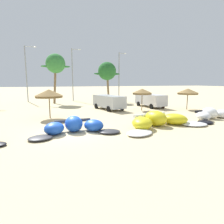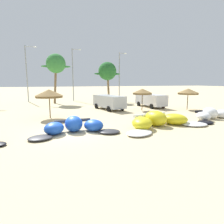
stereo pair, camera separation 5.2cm
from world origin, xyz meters
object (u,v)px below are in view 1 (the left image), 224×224
(kite_right_of_center, at_px, (213,115))
(parked_car_second, at_px, (108,101))
(beach_umbrella_near_palms, at_px, (142,92))
(parked_van, at_px, (150,99))
(kite_left_of_center, at_px, (75,127))
(lamppost_east_center, at_px, (73,72))
(palm_left_of_gap, at_px, (56,64))
(palm_center_left, at_px, (107,72))
(beach_umbrella_middle, at_px, (49,93))
(lamppost_west_center, at_px, (27,71))
(kite_center, at_px, (159,121))
(beach_umbrella_outermost, at_px, (188,91))
(lamppost_east, at_px, (120,74))

(kite_right_of_center, xyz_separation_m, parked_car_second, (-7.65, 9.58, 0.66))
(beach_umbrella_near_palms, relative_size, parked_van, 0.50)
(kite_left_of_center, distance_m, lamppost_east_center, 24.19)
(palm_left_of_gap, relative_size, palm_center_left, 1.15)
(kite_left_of_center, relative_size, beach_umbrella_near_palms, 2.35)
(beach_umbrella_middle, height_order, lamppost_west_center, lamppost_west_center)
(lamppost_east_center, bearing_deg, kite_right_of_center, -65.39)
(parked_car_second, distance_m, palm_center_left, 10.51)
(parked_van, bearing_deg, kite_right_of_center, -83.17)
(kite_right_of_center, xyz_separation_m, palm_center_left, (-4.95, 18.78, 4.97))
(beach_umbrella_middle, distance_m, lamppost_west_center, 18.36)
(lamppost_west_center, bearing_deg, beach_umbrella_middle, -79.16)
(kite_center, xyz_separation_m, lamppost_east_center, (-3.77, 23.76, 4.92))
(kite_right_of_center, relative_size, beach_umbrella_middle, 2.22)
(kite_right_of_center, height_order, lamppost_west_center, lamppost_west_center)
(palm_center_left, bearing_deg, palm_left_of_gap, 177.71)
(kite_left_of_center, height_order, beach_umbrella_near_palms, beach_umbrella_near_palms)
(beach_umbrella_middle, distance_m, palm_left_of_gap, 14.15)
(beach_umbrella_outermost, relative_size, palm_left_of_gap, 0.34)
(parked_car_second, height_order, lamppost_east, lamppost_east)
(beach_umbrella_near_palms, distance_m, lamppost_east, 12.68)
(beach_umbrella_middle, xyz_separation_m, parked_car_second, (7.37, 3.96, -1.37))
(beach_umbrella_middle, height_order, beach_umbrella_outermost, beach_umbrella_middle)
(palm_center_left, relative_size, lamppost_east_center, 0.73)
(parked_van, height_order, palm_left_of_gap, palm_left_of_gap)
(beach_umbrella_near_palms, xyz_separation_m, lamppost_east_center, (-6.55, 15.36, 3.00))
(kite_right_of_center, height_order, beach_umbrella_middle, beach_umbrella_middle)
(kite_right_of_center, relative_size, lamppost_east, 0.72)
(parked_car_second, relative_size, lamppost_west_center, 0.56)
(kite_left_of_center, relative_size, kite_center, 0.80)
(lamppost_east_center, xyz_separation_m, lamppost_east, (8.18, -3.05, -0.42))
(beach_umbrella_outermost, bearing_deg, lamppost_west_center, 140.18)
(beach_umbrella_middle, bearing_deg, lamppost_east_center, 74.94)
(parked_van, distance_m, lamppost_west_center, 22.24)
(kite_center, height_order, parked_car_second, parked_car_second)
(kite_right_of_center, bearing_deg, lamppost_west_center, 128.21)
(beach_umbrella_outermost, relative_size, parked_car_second, 0.50)
(beach_umbrella_near_palms, xyz_separation_m, lamppost_west_center, (-14.56, 16.02, 3.12))
(lamppost_west_center, bearing_deg, beach_umbrella_outermost, -39.82)
(beach_umbrella_middle, xyz_separation_m, lamppost_east, (12.78, 14.06, 2.51))
(beach_umbrella_near_palms, distance_m, palm_center_left, 11.84)
(beach_umbrella_middle, relative_size, palm_left_of_gap, 0.35)
(kite_center, distance_m, parked_van, 12.35)
(palm_center_left, xyz_separation_m, lamppost_east, (2.71, 0.90, -0.42))
(parked_van, xyz_separation_m, lamppost_east_center, (-9.21, 12.70, 4.30))
(kite_right_of_center, xyz_separation_m, beach_umbrella_outermost, (2.16, 6.24, 1.93))
(parked_van, relative_size, lamppost_east_center, 0.57)
(parked_car_second, bearing_deg, lamppost_east_center, 101.88)
(beach_umbrella_outermost, height_order, palm_center_left, palm_center_left)
(kite_left_of_center, relative_size, beach_umbrella_middle, 2.25)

